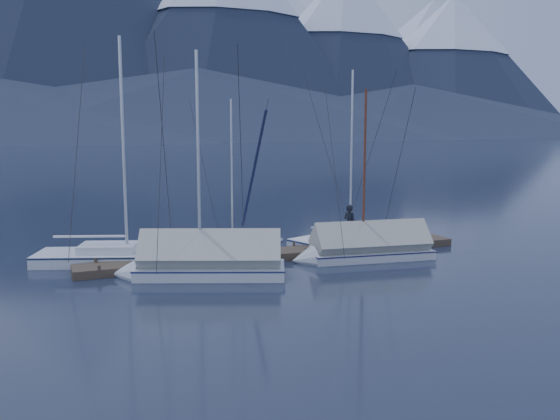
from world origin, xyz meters
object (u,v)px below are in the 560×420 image
object	(u,v)px
sailboat_open_right	(356,237)
sailboat_covered_near	(360,250)
sailboat_open_mid	(240,244)
sailboat_covered_far	(197,265)
sailboat_open_left	(140,259)
person	(350,224)

from	to	relation	value
sailboat_open_right	sailboat_covered_near	distance (m)	4.37
sailboat_open_mid	sailboat_covered_far	distance (m)	5.92
sailboat_open_right	sailboat_covered_near	size ratio (longest dim) A/B	1.14
sailboat_open_left	sailboat_open_mid	distance (m)	5.36
sailboat_covered_far	sailboat_open_right	bearing A→B (deg)	23.07
sailboat_open_right	person	world-z (taller)	sailboat_open_right
sailboat_covered_near	sailboat_open_right	bearing A→B (deg)	62.44
sailboat_open_right	person	distance (m)	2.70
sailboat_open_right	sailboat_covered_near	bearing A→B (deg)	-117.56
sailboat_open_mid	sailboat_covered_far	world-z (taller)	sailboat_covered_far
sailboat_covered_near	sailboat_covered_far	bearing A→B (deg)	-178.33
sailboat_open_left	sailboat_covered_far	world-z (taller)	sailboat_open_left
sailboat_covered_far	sailboat_covered_near	bearing A→B (deg)	1.67
sailboat_open_mid	person	world-z (taller)	sailboat_open_mid
sailboat_open_left	sailboat_covered_near	xyz separation A→B (m)	(9.28, -3.03, 0.23)
sailboat_open_left	person	size ratio (longest dim) A/B	5.65
sailboat_open_left	sailboat_open_mid	size ratio (longest dim) A/B	1.34
sailboat_covered_far	sailboat_open_mid	bearing A→B (deg)	54.65
sailboat_open_mid	sailboat_open_left	bearing A→B (deg)	-162.93
sailboat_open_left	sailboat_covered_far	distance (m)	3.68
person	sailboat_open_right	bearing A→B (deg)	-59.12
sailboat_open_mid	person	xyz separation A→B (m)	(4.68, -2.69, 1.14)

